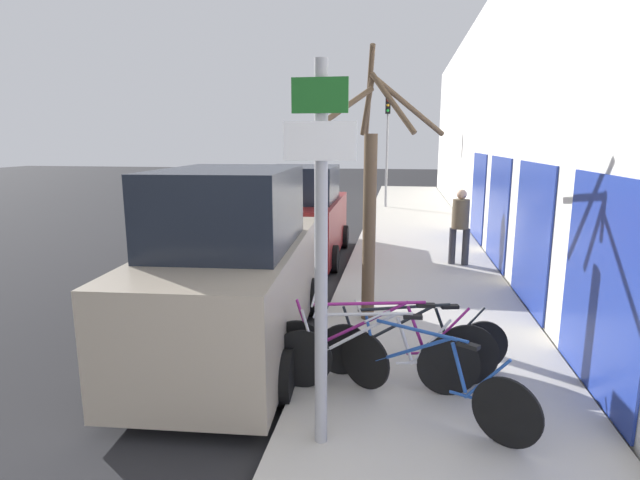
% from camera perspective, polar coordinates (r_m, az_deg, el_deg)
% --- Properties ---
extents(ground_plane, '(80.00, 80.00, 0.00)m').
position_cam_1_polar(ground_plane, '(11.95, -1.28, -2.44)').
color(ground_plane, black).
extents(sidewalk_curb, '(3.20, 32.00, 0.15)m').
position_cam_1_polar(sidewalk_curb, '(14.49, 10.93, 0.11)').
color(sidewalk_curb, '#ADA89E').
rests_on(sidewalk_curb, ground).
extents(building_facade, '(0.23, 32.00, 6.50)m').
position_cam_1_polar(building_facade, '(14.29, 18.60, 12.25)').
color(building_facade, silver).
rests_on(building_facade, ground).
extents(signpost, '(0.59, 0.13, 3.32)m').
position_cam_1_polar(signpost, '(4.19, 0.10, -0.78)').
color(signpost, '#939399').
rests_on(signpost, sidewalk_curb).
extents(bicycle_0, '(1.88, 1.26, 0.89)m').
position_cam_1_polar(bicycle_0, '(5.23, 12.28, -15.17)').
color(bicycle_0, black).
rests_on(bicycle_0, sidewalk_curb).
extents(bicycle_1, '(2.24, 0.44, 0.92)m').
position_cam_1_polar(bicycle_1, '(5.56, 6.22, -13.18)').
color(bicycle_1, black).
rests_on(bicycle_1, sidewalk_curb).
extents(bicycle_2, '(2.59, 0.44, 0.98)m').
position_cam_1_polar(bicycle_2, '(5.74, 6.98, -12.13)').
color(bicycle_2, black).
rests_on(bicycle_2, sidewalk_curb).
extents(bicycle_3, '(2.22, 0.62, 0.85)m').
position_cam_1_polar(bicycle_3, '(6.05, 10.62, -11.47)').
color(bicycle_3, black).
rests_on(bicycle_3, sidewalk_curb).
extents(parked_car_0, '(2.21, 4.72, 2.49)m').
position_cam_1_polar(parked_car_0, '(6.80, -9.76, -3.53)').
color(parked_car_0, gray).
rests_on(parked_car_0, ground).
extents(parked_car_1, '(2.09, 4.21, 2.25)m').
position_cam_1_polar(parked_car_1, '(12.09, -2.06, 2.65)').
color(parked_car_1, maroon).
rests_on(parked_car_1, ground).
extents(pedestrian_near, '(0.43, 0.37, 1.66)m').
position_cam_1_polar(pedestrian_near, '(11.28, 15.74, 2.06)').
color(pedestrian_near, '#333338').
rests_on(pedestrian_near, sidewalk_curb).
extents(street_tree, '(1.91, 1.87, 4.02)m').
position_cam_1_polar(street_tree, '(7.42, 5.88, 5.00)').
color(street_tree, brown).
rests_on(street_tree, sidewalk_curb).
extents(traffic_light, '(0.20, 0.30, 4.50)m').
position_cam_1_polar(traffic_light, '(20.62, 7.70, 11.75)').
color(traffic_light, '#939399').
rests_on(traffic_light, sidewalk_curb).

